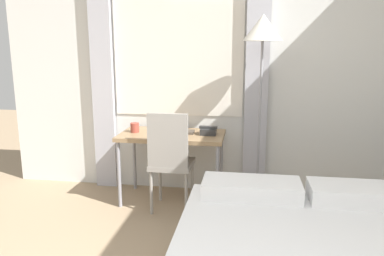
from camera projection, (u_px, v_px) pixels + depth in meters
name	position (u px, v px, depth m)	size (l,w,h in m)	color
wall_back_with_window	(208.00, 69.00, 3.99)	(4.64, 0.13, 2.70)	silver
desk	(172.00, 140.00, 3.83)	(1.06, 0.59, 0.72)	#937551
desk_chair	(170.00, 157.00, 3.57)	(0.41, 0.41, 1.00)	gray
standing_lamp	(263.00, 41.00, 3.50)	(0.37, 0.37, 1.88)	#4C4C51
telephone	(208.00, 131.00, 3.76)	(0.18, 0.15, 0.09)	#2D2D2D
book	(180.00, 132.00, 3.83)	(0.29, 0.16, 0.02)	#4C4238
mug	(135.00, 128.00, 3.86)	(0.09, 0.09, 0.10)	#993F33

